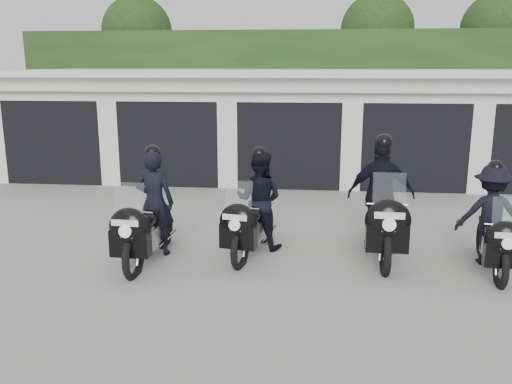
# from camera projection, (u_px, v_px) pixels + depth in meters

# --- Properties ---
(ground) EXTENTS (80.00, 80.00, 0.00)m
(ground) POSITION_uv_depth(u_px,v_px,m) (273.00, 266.00, 8.55)
(ground) COLOR gray
(ground) RESTS_ON ground
(garage_block) EXTENTS (16.40, 6.80, 2.96)m
(garage_block) POSITION_uv_depth(u_px,v_px,m) (293.00, 123.00, 16.03)
(garage_block) COLOR white
(garage_block) RESTS_ON ground
(background_vegetation) EXTENTS (20.00, 3.90, 5.80)m
(background_vegetation) POSITION_uv_depth(u_px,v_px,m) (307.00, 74.00, 20.40)
(background_vegetation) COLOR #163312
(background_vegetation) RESTS_ON ground
(police_bike_a) EXTENTS (0.72, 2.19, 1.90)m
(police_bike_a) POSITION_uv_depth(u_px,v_px,m) (149.00, 215.00, 8.67)
(police_bike_a) COLOR black
(police_bike_a) RESTS_ON ground
(police_bike_b) EXTENTS (1.02, 2.07, 1.83)m
(police_bike_b) POSITION_uv_depth(u_px,v_px,m) (256.00, 207.00, 9.10)
(police_bike_b) COLOR black
(police_bike_b) RESTS_ON ground
(police_bike_c) EXTENTS (1.14, 2.36, 2.06)m
(police_bike_c) POSITION_uv_depth(u_px,v_px,m) (382.00, 203.00, 8.97)
(police_bike_c) COLOR black
(police_bike_c) RESTS_ON ground
(police_bike_d) EXTENTS (1.08, 1.98, 1.73)m
(police_bike_d) POSITION_uv_depth(u_px,v_px,m) (492.00, 222.00, 8.37)
(police_bike_d) COLOR black
(police_bike_d) RESTS_ON ground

